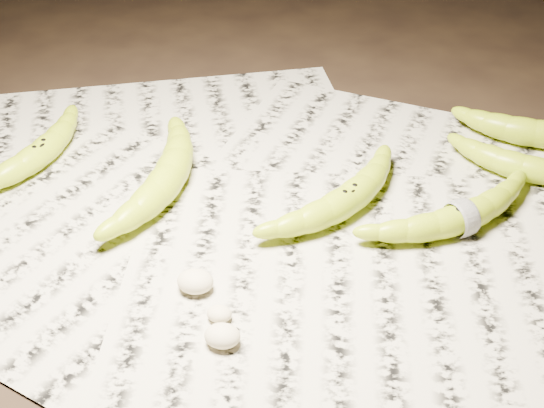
% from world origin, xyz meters
% --- Properties ---
extents(ground, '(3.00, 3.00, 0.00)m').
position_xyz_m(ground, '(0.00, 0.00, 0.00)').
color(ground, black).
rests_on(ground, ground).
extents(newspaper_patch, '(0.90, 0.70, 0.01)m').
position_xyz_m(newspaper_patch, '(0.02, 0.03, 0.00)').
color(newspaper_patch, beige).
rests_on(newspaper_patch, ground).
extents(banana_left_a, '(0.10, 0.20, 0.03)m').
position_xyz_m(banana_left_a, '(-0.29, 0.09, 0.03)').
color(banana_left_a, '#C1DC1B').
rests_on(banana_left_a, newspaper_patch).
extents(banana_left_b, '(0.08, 0.22, 0.04)m').
position_xyz_m(banana_left_b, '(-0.11, 0.06, 0.03)').
color(banana_left_b, '#C1DC1B').
rests_on(banana_left_b, newspaper_patch).
extents(banana_center, '(0.16, 0.20, 0.04)m').
position_xyz_m(banana_center, '(0.11, 0.06, 0.03)').
color(banana_center, '#C1DC1B').
rests_on(banana_center, newspaper_patch).
extents(banana_taped, '(0.20, 0.17, 0.04)m').
position_xyz_m(banana_taped, '(0.24, 0.05, 0.03)').
color(banana_taped, '#C1DC1B').
rests_on(banana_taped, newspaper_patch).
extents(banana_upper_a, '(0.18, 0.10, 0.03)m').
position_xyz_m(banana_upper_a, '(0.31, 0.17, 0.02)').
color(banana_upper_a, '#C1DC1B').
rests_on(banana_upper_a, newspaper_patch).
extents(banana_upper_b, '(0.19, 0.08, 0.04)m').
position_xyz_m(banana_upper_b, '(0.33, 0.25, 0.03)').
color(banana_upper_b, '#C1DC1B').
rests_on(banana_upper_b, newspaper_patch).
extents(measuring_tape, '(0.03, 0.04, 0.04)m').
position_xyz_m(measuring_tape, '(0.24, 0.05, 0.03)').
color(measuring_tape, white).
rests_on(measuring_tape, newspaper_patch).
extents(flesh_chunk_a, '(0.04, 0.03, 0.02)m').
position_xyz_m(flesh_chunk_a, '(-0.03, -0.10, 0.02)').
color(flesh_chunk_a, beige).
rests_on(flesh_chunk_a, newspaper_patch).
extents(flesh_chunk_b, '(0.03, 0.03, 0.02)m').
position_xyz_m(flesh_chunk_b, '(0.01, -0.16, 0.02)').
color(flesh_chunk_b, beige).
rests_on(flesh_chunk_b, newspaper_patch).
extents(flesh_chunk_c, '(0.03, 0.02, 0.01)m').
position_xyz_m(flesh_chunk_c, '(-0.00, -0.13, 0.02)').
color(flesh_chunk_c, beige).
rests_on(flesh_chunk_c, newspaper_patch).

